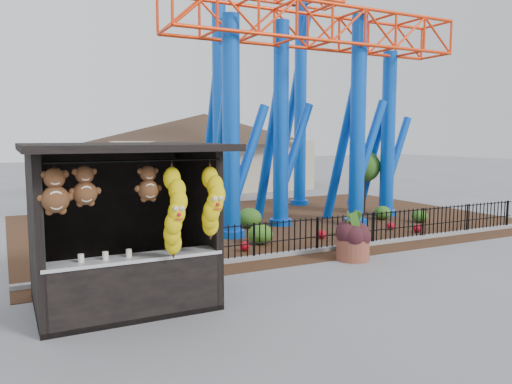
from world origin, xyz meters
name	(u,v)px	position (x,y,z in m)	size (l,w,h in m)	color
ground	(286,297)	(0.00, 0.00, 0.00)	(120.00, 120.00, 0.00)	slate
mulch_bed	(270,222)	(4.00, 8.00, 0.01)	(18.00, 12.00, 0.02)	#331E11
curb	(352,246)	(4.00, 3.00, 0.06)	(18.00, 0.18, 0.12)	gray
prize_booth	(125,229)	(-2.99, 0.92, 1.51)	(3.50, 3.40, 3.12)	black
picket_fence	(376,229)	(4.90, 3.00, 0.50)	(12.20, 0.06, 1.00)	black
roller_coaster	(293,52)	(5.12, 8.23, 6.44)	(11.00, 6.37, 10.82)	blue
terracotta_planter	(353,249)	(3.14, 1.86, 0.29)	(0.87, 0.87, 0.57)	brown
planter_foliage	(353,227)	(3.14, 1.86, 0.89)	(0.70, 0.70, 0.64)	black
potted_plant	(347,237)	(3.58, 2.70, 0.42)	(0.75, 0.65, 0.83)	#225D1B
landscaping	(312,222)	(4.42, 5.73, 0.31)	(8.41, 3.98, 0.70)	#2F591A
pavilion	(204,139)	(6.00, 20.00, 3.07)	(15.00, 15.00, 4.80)	#BFAD8C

